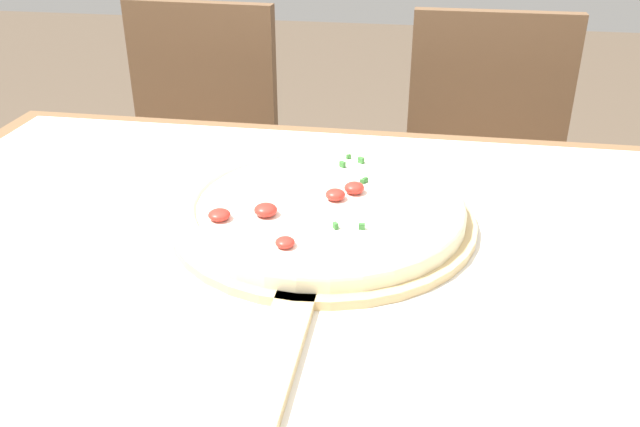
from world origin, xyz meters
The scene contains 6 objects.
dining_table centered at (0.00, 0.00, 0.63)m, with size 1.22×0.95×0.74m.
towel_cloth centered at (0.00, 0.00, 0.75)m, with size 1.14×0.87×0.00m.
pizza_peel centered at (0.05, 0.07, 0.75)m, with size 0.41×0.65×0.01m.
pizza centered at (0.05, 0.09, 0.77)m, with size 0.38×0.38×0.03m.
chair_left centered at (-0.40, 0.81, 0.51)m, with size 0.42×0.42×0.89m.
chair_right centered at (0.32, 0.81, 0.51)m, with size 0.40×0.40×0.89m.
Camera 1 is at (0.17, -0.71, 1.18)m, focal length 38.00 mm.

